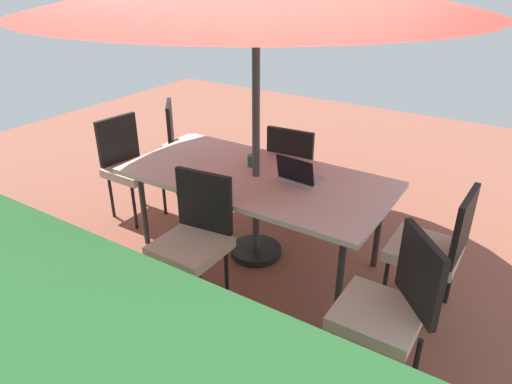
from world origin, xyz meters
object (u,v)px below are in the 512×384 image
(dining_table, at_px, (256,181))
(chair_north, at_px, (195,235))
(chair_east, at_px, (130,163))
(chair_northwest, at_px, (389,305))
(chair_west, at_px, (435,246))
(chair_south, at_px, (295,169))
(cup, at_px, (252,161))
(laptop, at_px, (300,175))
(chair_southeast, at_px, (185,141))

(dining_table, height_order, chair_north, chair_north)
(chair_east, relative_size, chair_northwest, 1.00)
(chair_west, bearing_deg, dining_table, -86.05)
(chair_northwest, bearing_deg, chair_west, 134.26)
(chair_west, height_order, chair_south, same)
(dining_table, height_order, cup, cup)
(chair_north, relative_size, cup, 10.42)
(dining_table, distance_m, laptop, 0.37)
(dining_table, relative_size, chair_east, 2.19)
(chair_north, distance_m, laptop, 0.94)
(dining_table, bearing_deg, chair_east, 1.73)
(chair_north, bearing_deg, dining_table, 79.94)
(chair_east, distance_m, chair_southeast, 0.75)
(chair_north, bearing_deg, chair_east, 146.56)
(chair_east, bearing_deg, chair_south, -56.31)
(chair_east, relative_size, cup, 10.42)
(chair_south, xyz_separation_m, laptop, (-0.35, 0.59, 0.24))
(dining_table, height_order, chair_east, chair_east)
(chair_southeast, xyz_separation_m, laptop, (-1.70, 0.62, 0.24))
(chair_northwest, relative_size, cup, 10.42)
(chair_north, bearing_deg, chair_west, 21.43)
(chair_southeast, bearing_deg, chair_northwest, -157.76)
(chair_north, xyz_separation_m, cup, (0.08, -0.88, 0.24))
(dining_table, distance_m, cup, 0.21)
(chair_east, distance_m, laptop, 1.78)
(dining_table, height_order, chair_west, chair_west)
(dining_table, relative_size, chair_southeast, 2.19)
(chair_west, bearing_deg, chair_northwest, -2.60)
(chair_west, relative_size, chair_south, 1.00)
(chair_southeast, relative_size, chair_north, 1.00)
(chair_northwest, bearing_deg, laptop, -169.88)
(chair_east, bearing_deg, chair_northwest, -97.46)
(chair_southeast, xyz_separation_m, cup, (-1.24, 0.57, 0.24))
(chair_southeast, xyz_separation_m, chair_north, (-1.32, 1.44, 0.00))
(laptop, relative_size, cup, 3.58)
(chair_south, xyz_separation_m, chair_northwest, (-1.35, 1.41, 0.00))
(chair_northwest, bearing_deg, cup, -161.28)
(chair_west, distance_m, chair_north, 1.65)
(laptop, bearing_deg, chair_west, -178.40)
(chair_southeast, height_order, laptop, chair_southeast)
(chair_northwest, distance_m, cup, 1.73)
(chair_east, height_order, chair_south, same)
(chair_south, bearing_deg, dining_table, 85.62)
(chair_north, xyz_separation_m, chair_northwest, (-1.39, -0.01, 0.00))
(chair_southeast, height_order, cup, chair_southeast)
(laptop, xyz_separation_m, cup, (0.47, -0.05, -0.00))
(chair_east, height_order, chair_north, same)
(chair_north, bearing_deg, chair_southeast, 125.74)
(chair_west, bearing_deg, chair_north, -59.74)
(dining_table, relative_size, laptop, 6.37)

